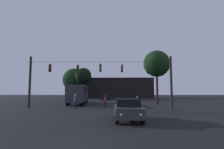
# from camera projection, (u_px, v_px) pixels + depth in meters

# --- Properties ---
(ground_plane) EXTENTS (168.00, 168.00, 0.00)m
(ground_plane) POSITION_uv_depth(u_px,v_px,m) (104.00, 104.00, 30.60)
(ground_plane) COLOR black
(ground_plane) RESTS_ON ground
(overhead_signal_span) EXTENTS (17.93, 0.44, 6.45)m
(overhead_signal_span) POSITION_uv_depth(u_px,v_px,m) (100.00, 77.00, 22.81)
(overhead_signal_span) COLOR black
(overhead_signal_span) RESTS_ON ground
(city_bus) EXTENTS (3.37, 11.16, 3.00)m
(city_bus) POSITION_uv_depth(u_px,v_px,m) (79.00, 93.00, 30.30)
(city_bus) COLOR #2D2D33
(city_bus) RESTS_ON ground
(car_near_right) EXTENTS (1.87, 4.36, 1.52)m
(car_near_right) POSITION_uv_depth(u_px,v_px,m) (128.00, 109.00, 12.95)
(car_near_right) COLOR #2D2D33
(car_near_right) RESTS_ON ground
(car_far_left) EXTENTS (2.06, 4.42, 1.52)m
(car_far_left) POSITION_uv_depth(u_px,v_px,m) (106.00, 97.00, 43.92)
(car_far_left) COLOR black
(car_far_left) RESTS_ON ground
(pedestrian_crossing_left) EXTENTS (0.31, 0.40, 1.53)m
(pedestrian_crossing_left) POSITION_uv_depth(u_px,v_px,m) (105.00, 100.00, 24.42)
(pedestrian_crossing_left) COLOR black
(pedestrian_crossing_left) RESTS_ON ground
(pedestrian_crossing_center) EXTENTS (0.28, 0.39, 1.74)m
(pedestrian_crossing_center) POSITION_uv_depth(u_px,v_px,m) (76.00, 100.00, 22.91)
(pedestrian_crossing_center) COLOR black
(pedestrian_crossing_center) RESTS_ON ground
(pedestrian_crossing_right) EXTENTS (0.35, 0.42, 1.69)m
(pedestrian_crossing_right) POSITION_uv_depth(u_px,v_px,m) (75.00, 101.00, 21.82)
(pedestrian_crossing_right) COLOR black
(pedestrian_crossing_right) RESTS_ON ground
(pedestrian_near_bus) EXTENTS (0.30, 0.40, 1.54)m
(pedestrian_near_bus) POSITION_uv_depth(u_px,v_px,m) (137.00, 102.00, 20.37)
(pedestrian_near_bus) COLOR black
(pedestrian_near_bus) RESTS_ON ground
(corner_building) EXTENTS (22.13, 10.04, 6.24)m
(corner_building) POSITION_uv_depth(u_px,v_px,m) (117.00, 88.00, 59.60)
(corner_building) COLOR black
(corner_building) RESTS_ON ground
(tree_left_silhouette) EXTENTS (4.14, 4.14, 8.06)m
(tree_left_silhouette) POSITION_uv_depth(u_px,v_px,m) (83.00, 76.00, 46.45)
(tree_left_silhouette) COLOR #2D2116
(tree_left_silhouette) RESTS_ON ground
(tree_behind_building) EXTENTS (6.39, 6.39, 8.55)m
(tree_behind_building) POSITION_uv_depth(u_px,v_px,m) (74.00, 80.00, 51.29)
(tree_behind_building) COLOR black
(tree_behind_building) RESTS_ON ground
(tree_right_far) EXTENTS (4.47, 4.47, 8.99)m
(tree_right_far) POSITION_uv_depth(u_px,v_px,m) (157.00, 64.00, 31.00)
(tree_right_far) COLOR black
(tree_right_far) RESTS_ON ground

